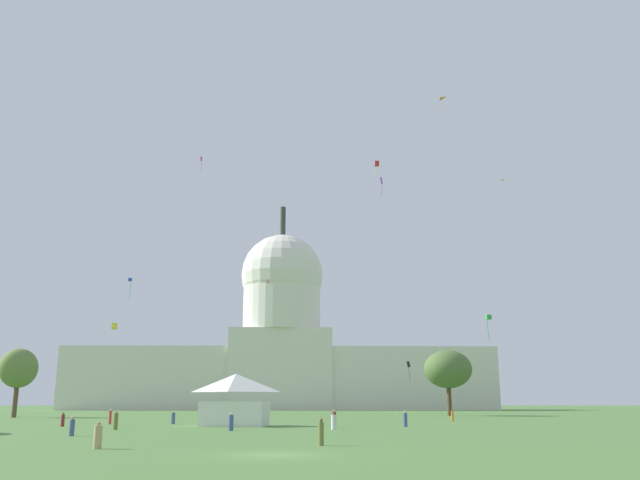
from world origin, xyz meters
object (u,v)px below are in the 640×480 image
kite_orange_high (440,99)px  kite_magenta_high (201,160)px  capitol_building (281,349)px  kite_green_low (489,318)px  person_denim_lawn_far_right (231,422)px  person_red_near_tree_east (110,417)px  kite_black_low (409,366)px  kite_blue_mid (130,280)px  tree_west_mid (19,369)px  person_olive_front_left (321,433)px  person_denim_deep_crowd (72,427)px  person_white_front_center (333,422)px  person_denim_near_tree_west (173,418)px  kite_violet_high (381,182)px  kite_red_high (377,164)px  person_orange_aisle_center (452,416)px  person_denim_edge_west (405,419)px  person_tan_near_tent (98,437)px  person_maroon_lawn_far_left (334,419)px  kite_yellow_low (114,326)px  tree_east_far (448,369)px  kite_white_mid (499,181)px  person_maroon_mid_right (63,420)px  event_tent (235,400)px  person_olive_back_right (116,421)px  kite_pink_mid (268,282)px

kite_orange_high → kite_magenta_high: bearing=-150.1°
capitol_building → kite_green_low: size_ratio=38.00×
person_denim_lawn_far_right → person_red_near_tree_east: person_red_near_tree_east is taller
kite_magenta_high → person_denim_lawn_far_right: bearing=-102.3°
kite_magenta_high → kite_black_low: 69.52m
kite_blue_mid → tree_west_mid: bearing=19.9°
person_olive_front_left → person_denim_deep_crowd: person_olive_front_left is taller
person_white_front_center → person_denim_near_tree_west: person_white_front_center is taller
tree_west_mid → kite_violet_high: kite_violet_high is taller
kite_red_high → person_orange_aisle_center: bearing=-75.4°
person_denim_near_tree_west → person_denim_edge_west: size_ratio=0.92×
person_denim_deep_crowd → kite_red_high: 86.95m
person_olive_front_left → kite_green_low: bearing=-50.8°
capitol_building → person_red_near_tree_east: size_ratio=76.41×
person_tan_near_tent → person_maroon_lawn_far_left: size_ratio=0.85×
person_denim_lawn_far_right → kite_magenta_high: (-16.21, 80.67, 54.67)m
kite_yellow_low → kite_red_high: kite_red_high is taller
tree_east_far → person_denim_deep_crowd: (-45.47, -73.57, -7.77)m
person_denim_deep_crowd → kite_white_mid: bearing=-134.9°
tree_west_mid → person_tan_near_tent: bearing=-65.0°
person_denim_near_tree_west → kite_blue_mid: (-16.54, 41.46, 23.67)m
person_maroon_lawn_far_left → person_orange_aisle_center: person_maroon_lawn_far_left is taller
person_orange_aisle_center → tree_east_far: bearing=60.3°
person_denim_lawn_far_right → kite_magenta_high: 98.78m
person_maroon_lawn_far_left → kite_white_mid: bearing=105.9°
tree_east_far → person_maroon_lawn_far_left: 59.01m
tree_west_mid → person_orange_aisle_center: 71.70m
person_olive_front_left → kite_red_high: bearing=-32.1°
person_maroon_mid_right → person_denim_near_tree_west: size_ratio=0.98×
event_tent → person_maroon_mid_right: 18.21m
person_denim_deep_crowd → kite_yellow_low: bearing=-72.4°
person_red_near_tree_east → kite_red_high: size_ratio=0.64×
person_maroon_lawn_far_left → kite_magenta_high: bearing=178.9°
person_denim_near_tree_west → kite_yellow_low: 43.55m
person_denim_edge_west → kite_yellow_low: size_ratio=1.58×
person_red_near_tree_east → person_maroon_mid_right: (-2.98, -7.36, -0.14)m
person_white_front_center → kite_red_high: (11.23, 55.01, 45.89)m
tree_east_far → person_denim_edge_west: bearing=-106.9°
person_maroon_mid_right → capitol_building: bearing=-69.7°
person_tan_near_tent → person_red_near_tree_east: bearing=-171.4°
person_tan_near_tent → person_denim_near_tree_west: (-3.40, 42.41, 0.02)m
person_olive_back_right → kite_red_high: kite_red_high is taller
kite_black_low → person_denim_near_tree_west: bearing=-112.0°
capitol_building → person_orange_aisle_center: 126.86m
person_orange_aisle_center → kite_black_low: size_ratio=0.33×
person_maroon_mid_right → kite_pink_mid: kite_pink_mid is taller
person_orange_aisle_center → capitol_building: bearing=84.3°
tree_east_far → person_tan_near_tent: tree_east_far is taller
person_olive_front_left → person_orange_aisle_center: 54.29m
tree_east_far → person_maroon_mid_right: (-52.93, -53.51, -7.77)m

